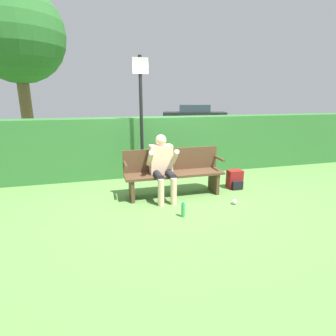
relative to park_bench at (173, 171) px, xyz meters
The scene contains 10 objects.
ground_plane 0.46m from the park_bench, 90.00° to the right, with size 40.00×40.00×0.00m, color #5B8942.
hedge_back 1.56m from the park_bench, 90.00° to the left, with size 12.00×0.57×1.36m.
park_bench is the anchor object (origin of this frame).
person_seated 0.34m from the park_bench, 151.71° to the right, with size 0.54×0.63×1.17m.
backpack 1.35m from the park_bench, ahead, with size 0.30×0.27×0.37m.
water_bottle 1.06m from the park_bench, 97.23° to the right, with size 0.06×0.06×0.24m.
signpost 1.50m from the park_bench, 112.80° to the left, with size 0.32×0.09×2.63m.
parked_car 14.41m from the park_bench, 68.05° to the left, with size 4.69×2.78×1.30m.
tree 6.52m from the park_bench, 126.78° to the left, with size 2.76×2.76×4.96m.
litter_crumple 1.24m from the park_bench, 40.12° to the right, with size 0.09×0.09×0.09m.
Camera 1 is at (-1.32, -4.51, 1.81)m, focal length 28.00 mm.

